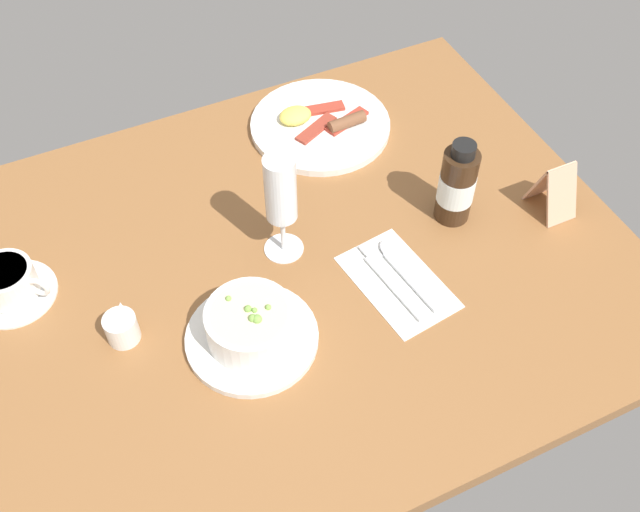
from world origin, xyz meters
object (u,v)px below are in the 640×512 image
object	(u,v)px
porridge_bowl	(251,327)
cutlery_setting	(397,279)
coffee_cup	(9,283)
creamer_jug	(122,327)
wine_glass	(281,194)
breakfast_plate	(320,124)
sauce_bottle_brown	(457,185)
menu_card	(555,188)

from	to	relation	value
porridge_bowl	cutlery_setting	world-z (taller)	porridge_bowl
coffee_cup	creamer_jug	world-z (taller)	coffee_cup
wine_glass	breakfast_plate	distance (cm)	31.67
cutlery_setting	wine_glass	world-z (taller)	wine_glass
porridge_bowl	sauce_bottle_brown	bearing A→B (deg)	12.84
cutlery_setting	creamer_jug	distance (cm)	41.47
breakfast_plate	cutlery_setting	bearing A→B (deg)	-96.61
cutlery_setting	coffee_cup	xyz separation A→B (cm)	(-53.70, 22.16, 2.54)
coffee_cup	wine_glass	distance (cm)	42.60
coffee_cup	wine_glass	size ratio (longest dim) A/B	0.67
porridge_bowl	creamer_jug	world-z (taller)	porridge_bowl
breakfast_plate	wine_glass	bearing A→B (deg)	-126.35
coffee_cup	menu_card	distance (cm)	86.19
creamer_jug	wine_glass	world-z (taller)	wine_glass
cutlery_setting	breakfast_plate	xyz separation A→B (cm)	(4.27, 36.86, 0.65)
breakfast_plate	menu_card	distance (cm)	43.21
porridge_bowl	wine_glass	distance (cm)	19.94
porridge_bowl	menu_card	distance (cm)	54.52
creamer_jug	sauce_bottle_brown	bearing A→B (deg)	0.42
sauce_bottle_brown	menu_card	xyz separation A→B (cm)	(15.46, -5.61, -2.20)
cutlery_setting	sauce_bottle_brown	bearing A→B (deg)	28.83
creamer_jug	wine_glass	size ratio (longest dim) A/B	0.30
breakfast_plate	porridge_bowl	bearing A→B (deg)	-127.12
cutlery_setting	creamer_jug	bearing A→B (deg)	169.28
wine_glass	sauce_bottle_brown	world-z (taller)	wine_glass
cutlery_setting	creamer_jug	xyz separation A→B (cm)	(-40.70, 7.71, 2.07)
cutlery_setting	wine_glass	size ratio (longest dim) A/B	1.03
cutlery_setting	sauce_bottle_brown	size ratio (longest dim) A/B	1.29
coffee_cup	sauce_bottle_brown	bearing A→B (deg)	-11.60
sauce_bottle_brown	breakfast_plate	bearing A→B (deg)	110.02
cutlery_setting	creamer_jug	world-z (taller)	creamer_jug
menu_card	sauce_bottle_brown	bearing A→B (deg)	160.06
porridge_bowl	breakfast_plate	distance (cm)	47.24
porridge_bowl	breakfast_plate	size ratio (longest dim) A/B	0.75
sauce_bottle_brown	menu_card	size ratio (longest dim) A/B	1.60
coffee_cup	sauce_bottle_brown	size ratio (longest dim) A/B	0.84
cutlery_setting	wine_glass	xyz separation A→B (cm)	(-13.20, 13.11, 12.21)
sauce_bottle_brown	porridge_bowl	bearing A→B (deg)	-167.16
menu_card	coffee_cup	bearing A→B (deg)	166.82
coffee_cup	creamer_jug	size ratio (longest dim) A/B	2.28
coffee_cup	sauce_bottle_brown	distance (cm)	69.99
creamer_jug	menu_card	world-z (taller)	menu_card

